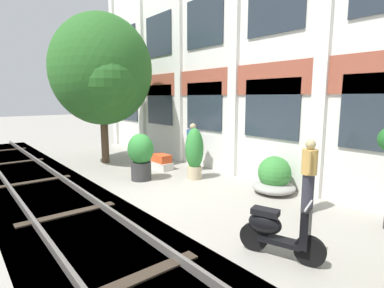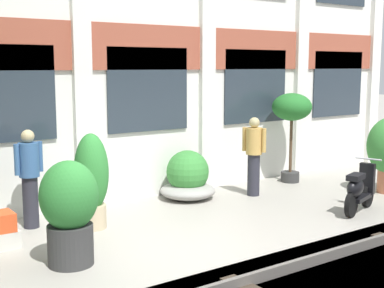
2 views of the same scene
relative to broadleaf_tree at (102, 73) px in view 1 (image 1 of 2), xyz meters
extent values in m
plane|color=#9E998E|center=(4.50, -0.55, -3.50)|extent=(80.00, 80.00, 0.00)
cube|color=silver|center=(4.50, 2.78, 0.33)|extent=(17.47, 0.50, 7.66)
cube|color=#9E4C38|center=(4.50, 2.51, -0.40)|extent=(17.47, 0.06, 0.90)
cube|color=silver|center=(-4.23, 2.47, 0.33)|extent=(0.36, 0.16, 7.66)
cube|color=silver|center=(-1.32, 2.47, 0.33)|extent=(0.36, 0.16, 7.66)
cube|color=silver|center=(1.59, 2.47, 0.33)|extent=(0.36, 0.16, 7.66)
cube|color=silver|center=(4.50, 2.47, 0.33)|extent=(0.36, 0.16, 7.66)
cube|color=silver|center=(7.41, 2.47, 0.33)|extent=(0.36, 0.16, 7.66)
cube|color=#28333D|center=(-2.78, 2.50, -1.25)|extent=(1.86, 0.04, 1.70)
cube|color=#28333D|center=(0.14, 2.50, -1.25)|extent=(1.86, 0.04, 1.70)
cube|color=#28333D|center=(3.05, 2.50, -1.25)|extent=(1.86, 0.04, 1.70)
cube|color=#28333D|center=(5.96, 2.50, -1.25)|extent=(1.86, 0.04, 1.70)
cube|color=#28333D|center=(-2.78, 2.50, 1.65)|extent=(1.86, 0.04, 1.70)
cube|color=#28333D|center=(0.14, 2.50, 1.65)|extent=(1.86, 0.04, 1.70)
cube|color=#28333D|center=(3.05, 2.50, 1.65)|extent=(1.86, 0.04, 1.70)
cube|color=#28333D|center=(5.96, 2.50, 1.65)|extent=(1.86, 0.04, 1.70)
cube|color=#5B5449|center=(4.50, -2.85, -3.64)|extent=(25.47, 2.80, 0.28)
cube|color=#605B56|center=(4.50, -3.57, -3.42)|extent=(25.47, 0.07, 0.15)
cube|color=#605B56|center=(4.50, -2.13, -3.42)|extent=(25.47, 0.07, 0.15)
cube|color=#382D23|center=(-5.72, -2.85, -3.48)|extent=(0.24, 2.10, 0.03)
cube|color=#382D23|center=(-2.24, -2.85, -3.48)|extent=(0.24, 2.10, 0.03)
cube|color=#382D23|center=(1.27, -2.85, -3.48)|extent=(0.24, 2.10, 0.03)
cube|color=#382D23|center=(4.57, -2.85, -3.48)|extent=(0.24, 2.10, 0.03)
cube|color=#382D23|center=(7.67, -2.85, -3.48)|extent=(0.24, 2.10, 0.03)
cylinder|color=#4C3826|center=(0.00, 0.00, -2.27)|extent=(0.29, 0.29, 2.46)
ellipsoid|color=#286023|center=(0.00, 0.00, 0.10)|extent=(3.80, 3.80, 4.17)
sphere|color=#286023|center=(-0.95, 0.20, -0.31)|extent=(2.09, 2.09, 2.09)
sphere|color=#286023|center=(0.95, -0.20, -0.31)|extent=(2.09, 2.09, 2.09)
cylinder|color=tan|center=(4.07, 1.21, -3.29)|extent=(0.46, 0.46, 0.41)
ellipsoid|color=#2D7A33|center=(4.07, 1.21, -2.53)|extent=(0.58, 0.58, 1.31)
ellipsoid|color=gray|center=(6.55, 1.96, -3.33)|extent=(1.15, 1.15, 0.33)
sphere|color=#388438|center=(6.55, 1.96, -2.93)|extent=(0.88, 0.88, 0.88)
cylinder|color=#333333|center=(3.11, -0.17, -3.21)|extent=(0.63, 0.63, 0.57)
ellipsoid|color=#2D7A33|center=(3.11, -0.17, -2.52)|extent=(0.80, 0.80, 0.97)
cube|color=beige|center=(2.34, 1.10, -3.37)|extent=(0.87, 0.55, 0.26)
cube|color=#E04C23|center=(2.34, 1.10, -3.09)|extent=(0.74, 0.43, 0.28)
cylinder|color=black|center=(9.04, -0.61, -3.26)|extent=(0.48, 0.24, 0.48)
cylinder|color=black|center=(8.19, -0.89, -3.26)|extent=(0.48, 0.24, 0.48)
cube|color=black|center=(8.61, -0.75, -3.22)|extent=(0.72, 0.44, 0.08)
ellipsoid|color=black|center=(8.36, -0.84, -2.98)|extent=(0.61, 0.42, 0.36)
cube|color=black|center=(8.36, -0.84, -2.78)|extent=(0.49, 0.35, 0.10)
cube|color=black|center=(8.97, -0.63, -2.92)|extent=(0.20, 0.30, 0.60)
cylinder|color=#B7B7BF|center=(8.99, -0.63, -2.54)|extent=(0.19, 0.48, 0.03)
cylinder|color=#282833|center=(7.85, 1.38, -3.06)|extent=(0.26, 0.26, 0.89)
cylinder|color=tan|center=(7.85, 1.38, -2.33)|extent=(0.34, 0.34, 0.56)
sphere|color=tan|center=(7.85, 1.38, -1.94)|extent=(0.22, 0.22, 0.22)
cylinder|color=tan|center=(7.75, 1.58, -2.30)|extent=(0.09, 0.09, 0.50)
cylinder|color=tan|center=(7.95, 1.19, -2.30)|extent=(0.09, 0.09, 0.50)
cylinder|color=#282833|center=(3.23, 1.84, -3.06)|extent=(0.26, 0.26, 0.88)
cylinder|color=#33598C|center=(3.23, 1.84, -2.33)|extent=(0.34, 0.34, 0.58)
sphere|color=tan|center=(3.23, 1.84, -1.93)|extent=(0.22, 0.22, 0.22)
cylinder|color=#33598C|center=(3.02, 1.79, -2.30)|extent=(0.09, 0.09, 0.52)
cylinder|color=#33598C|center=(3.45, 1.90, -2.30)|extent=(0.09, 0.09, 0.52)
camera|label=1|loc=(11.21, -4.72, -0.92)|focal=28.00mm
camera|label=2|loc=(0.41, -6.94, -0.76)|focal=50.00mm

